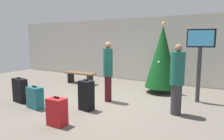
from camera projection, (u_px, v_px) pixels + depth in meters
name	position (u px, v px, depth m)	size (l,w,h in m)	color
ground_plane	(105.00, 103.00, 6.15)	(16.00, 16.00, 0.00)	#665E54
back_wall	(149.00, 50.00, 9.12)	(16.00, 0.20, 2.85)	beige
holiday_tree	(162.00, 57.00, 7.18)	(1.17, 1.17, 2.48)	#4C3319
flight_info_kiosk	(200.00, 53.00, 6.01)	(0.78, 0.23, 2.18)	#333338
waiting_bench	(80.00, 75.00, 8.82)	(1.40, 0.44, 0.48)	brown
traveller_0	(177.00, 78.00, 5.05)	(0.37, 0.37, 1.76)	#333338
traveller_1	(108.00, 70.00, 6.15)	(0.39, 0.39, 1.80)	#4C1419
suitcase_0	(86.00, 95.00, 5.45)	(0.39, 0.32, 0.84)	black
suitcase_1	(35.00, 98.00, 5.60)	(0.51, 0.30, 0.63)	#19606B
suitcase_2	(57.00, 112.00, 4.48)	(0.41, 0.29, 0.65)	#B2191E
suitcase_3	(20.00, 90.00, 6.15)	(0.53, 0.29, 0.76)	black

